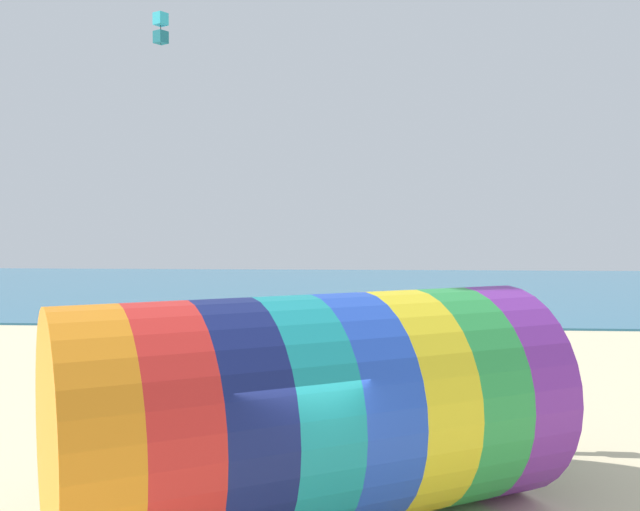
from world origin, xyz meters
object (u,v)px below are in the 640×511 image
Objects in this scene: giant_inflatable_tube at (312,410)px; bystander_mid_beach at (310,338)px; kite_cyan_box at (161,28)px; cooler_box at (523,452)px; bystander_far_left at (190,350)px; kite_handler at (556,410)px.

giant_inflatable_tube reaches higher than bystander_mid_beach.
kite_cyan_box is (-6.28, 13.63, 9.52)m from giant_inflatable_tube.
cooler_box is at bearing -61.71° from bystander_mid_beach.
bystander_far_left is 10.59m from cooler_box.
kite_cyan_box is (-10.83, 9.99, 10.40)m from kite_handler.
bystander_mid_beach reaches higher than kite_handler.
kite_handler is 0.99× the size of bystander_far_left.
giant_inflatable_tube is 5.90m from kite_handler.
cooler_box is (3.81, 3.10, -1.56)m from giant_inflatable_tube.
cooler_box is (10.09, -10.53, -11.08)m from kite_cyan_box.
giant_inflatable_tube is 15.83× the size of cooler_box.
giant_inflatable_tube is 4.72× the size of bystander_mid_beach.
kite_cyan_box is at bearing 137.32° from kite_handler.
bystander_mid_beach is 3.35× the size of cooler_box.
bystander_mid_beach is at bearing 118.29° from cooler_box.
giant_inflatable_tube is 12.14m from bystander_mid_beach.
bystander_mid_beach is 10.21m from cooler_box.
giant_inflatable_tube is at bearing -140.85° from cooler_box.
kite_cyan_box is 0.65× the size of bystander_far_left.
cooler_box is at bearing -143.89° from kite_handler.
kite_handler is 18.04m from kite_cyan_box.
kite_handler is 1.15m from cooler_box.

